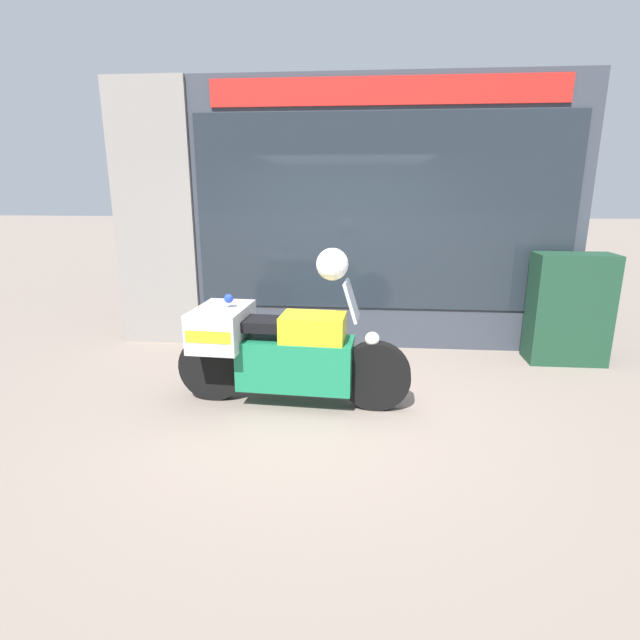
# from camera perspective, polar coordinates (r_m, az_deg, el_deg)

# --- Properties ---
(ground_plane) EXTENTS (60.00, 60.00, 0.00)m
(ground_plane) POSITION_cam_1_polar(r_m,az_deg,el_deg) (5.11, 1.38, -9.28)
(ground_plane) COLOR gray
(shop_building) EXTENTS (6.02, 0.55, 3.42)m
(shop_building) POSITION_cam_1_polar(r_m,az_deg,el_deg) (6.69, -1.34, 11.77)
(shop_building) COLOR #333842
(shop_building) RESTS_ON ground
(window_display) EXTENTS (4.50, 0.30, 1.87)m
(window_display) POSITION_cam_1_polar(r_m,az_deg,el_deg) (6.87, 6.36, 1.09)
(window_display) COLOR slate
(window_display) RESTS_ON ground
(paramedic_motorcycle) EXTENTS (2.32, 0.80, 1.26)m
(paramedic_motorcycle) POSITION_cam_1_polar(r_m,az_deg,el_deg) (4.90, -4.99, -3.33)
(paramedic_motorcycle) COLOR black
(paramedic_motorcycle) RESTS_ON ground
(utility_cabinet) EXTENTS (0.90, 0.45, 1.34)m
(utility_cabinet) POSITION_cam_1_polar(r_m,az_deg,el_deg) (6.73, 26.58, 1.14)
(utility_cabinet) COLOR #193D28
(utility_cabinet) RESTS_ON ground
(white_helmet) EXTENTS (0.30, 0.30, 0.30)m
(white_helmet) POSITION_cam_1_polar(r_m,az_deg,el_deg) (4.61, 1.43, 6.39)
(white_helmet) COLOR white
(white_helmet) RESTS_ON paramedic_motorcycle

